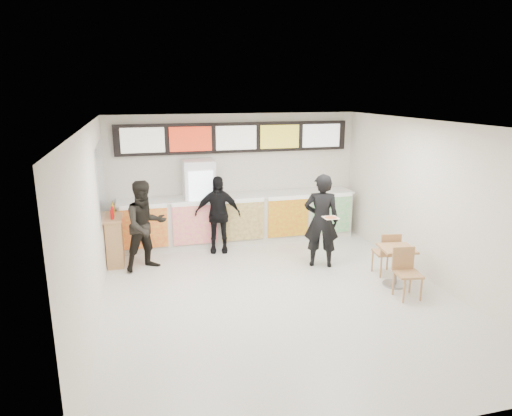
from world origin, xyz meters
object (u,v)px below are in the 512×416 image
object	(u,v)px
drinks_fridge	(200,203)
customer_left	(146,226)
cafe_table	(396,259)
customer_main	(321,221)
customer_mid	(218,214)
service_counter	(239,218)
condiment_ledge	(115,239)

from	to	relation	value
drinks_fridge	customer_left	world-z (taller)	drinks_fridge
cafe_table	drinks_fridge	bearing A→B (deg)	143.69
customer_main	customer_mid	size ratio (longest dim) A/B	1.12
service_counter	customer_left	xyz separation A→B (m)	(-2.19, -1.20, 0.34)
customer_left	cafe_table	xyz separation A→B (m)	(4.42, -2.01, -0.40)
customer_mid	customer_main	bearing A→B (deg)	-24.54
drinks_fridge	condiment_ledge	world-z (taller)	drinks_fridge
cafe_table	condiment_ledge	bearing A→B (deg)	162.68
customer_main	customer_mid	bearing A→B (deg)	-14.97
service_counter	customer_left	distance (m)	2.52
customer_mid	condiment_ledge	xyz separation A→B (m)	(-2.20, -0.14, -0.34)
service_counter	customer_mid	world-z (taller)	customer_mid
customer_main	cafe_table	distance (m)	1.66
customer_left	customer_main	bearing A→B (deg)	-34.99
drinks_fridge	customer_mid	distance (m)	0.66
customer_left	drinks_fridge	bearing A→B (deg)	21.15
service_counter	condiment_ledge	world-z (taller)	condiment_ledge
customer_main	customer_mid	world-z (taller)	customer_main
drinks_fridge	customer_mid	xyz separation A→B (m)	(0.32, -0.56, -0.14)
cafe_table	service_counter	bearing A→B (deg)	134.04
cafe_table	condiment_ledge	distance (m)	5.65
service_counter	drinks_fridge	distance (m)	1.03
customer_main	customer_left	bearing A→B (deg)	9.47
customer_left	condiment_ledge	world-z (taller)	customer_left
service_counter	cafe_table	bearing A→B (deg)	-55.15
customer_main	service_counter	bearing A→B (deg)	-35.29
customer_main	condiment_ledge	world-z (taller)	customer_main
service_counter	customer_main	size ratio (longest dim) A/B	2.88
drinks_fridge	customer_mid	world-z (taller)	drinks_fridge
service_counter	drinks_fridge	size ratio (longest dim) A/B	2.78
drinks_fridge	condiment_ledge	bearing A→B (deg)	-159.56
customer_main	cafe_table	bearing A→B (deg)	148.62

